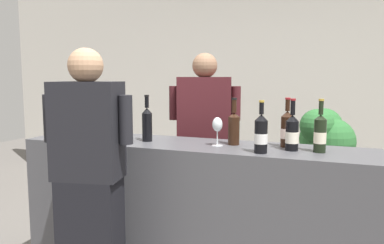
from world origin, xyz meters
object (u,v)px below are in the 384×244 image
at_px(wine_bottle_3, 292,133).
at_px(wine_bottle_5, 90,123).
at_px(wine_bottle_2, 287,129).
at_px(wine_glass, 217,126).
at_px(ice_bucket, 117,127).
at_px(person_guest, 90,189).
at_px(wine_bottle_0, 147,123).
at_px(wine_bottle_1, 320,133).
at_px(potted_shrub, 323,148).
at_px(wine_bottle_6, 234,127).
at_px(person_server, 204,153).
at_px(wine_bottle_7, 261,134).
at_px(wine_bottle_8, 88,120).
at_px(wine_bottle_4, 75,120).

bearing_deg(wine_bottle_3, wine_bottle_5, -176.20).
distance_m(wine_bottle_2, wine_glass, 0.45).
distance_m(ice_bucket, person_guest, 0.55).
relative_size(wine_bottle_3, ice_bucket, 1.57).
distance_m(wine_bottle_0, wine_bottle_1, 1.16).
distance_m(wine_glass, ice_bucket, 0.71).
bearing_deg(wine_bottle_2, potted_shrub, 79.49).
height_order(wine_bottle_1, wine_bottle_6, wine_bottle_1).
relative_size(wine_bottle_3, wine_bottle_5, 0.92).
relative_size(person_server, person_guest, 1.02).
xyz_separation_m(wine_bottle_5, wine_bottle_7, (1.26, -0.06, -0.01)).
xyz_separation_m(ice_bucket, person_server, (0.39, 0.77, -0.30)).
relative_size(wine_bottle_7, ice_bucket, 1.54).
xyz_separation_m(wine_bottle_2, wine_bottle_7, (-0.12, -0.26, -0.00)).
height_order(wine_bottle_1, person_server, person_server).
distance_m(wine_bottle_7, wine_glass, 0.34).
relative_size(wine_bottle_3, wine_bottle_8, 0.94).
xyz_separation_m(wine_bottle_0, wine_bottle_8, (-0.52, 0.02, 0.00)).
bearing_deg(person_guest, wine_bottle_8, 125.88).
distance_m(wine_bottle_2, wine_bottle_4, 1.62).
xyz_separation_m(wine_bottle_2, person_server, (-0.75, 0.54, -0.32)).
relative_size(wine_bottle_8, person_guest, 0.21).
bearing_deg(wine_bottle_8, wine_bottle_0, -2.61).
xyz_separation_m(wine_bottle_2, potted_shrub, (0.20, 1.07, -0.30)).
bearing_deg(wine_bottle_6, wine_bottle_5, -171.44).
height_order(wine_bottle_3, wine_bottle_5, wine_bottle_5).
xyz_separation_m(wine_bottle_7, potted_shrub, (0.32, 1.32, -0.30)).
distance_m(wine_bottle_4, person_guest, 0.88).
distance_m(wine_bottle_8, person_guest, 0.78).
bearing_deg(person_server, wine_glass, -64.46).
relative_size(wine_bottle_4, potted_shrub, 0.27).
bearing_deg(wine_bottle_4, wine_bottle_6, 1.52).
distance_m(wine_bottle_7, ice_bucket, 1.02).
bearing_deg(potted_shrub, wine_bottle_4, -147.70).
distance_m(wine_bottle_6, ice_bucket, 0.82).
bearing_deg(wine_bottle_0, wine_bottle_7, -8.83).
bearing_deg(ice_bucket, person_guest, -79.43).
height_order(wine_bottle_7, wine_bottle_8, wine_bottle_8).
bearing_deg(wine_bottle_2, person_server, 144.36).
xyz_separation_m(wine_bottle_1, wine_bottle_7, (-0.33, -0.14, -0.00)).
height_order(wine_bottle_6, wine_bottle_8, wine_bottle_8).
xyz_separation_m(ice_bucket, potted_shrub, (1.34, 1.30, -0.29)).
distance_m(wine_bottle_5, wine_bottle_6, 1.05).
height_order(wine_bottle_6, wine_bottle_7, wine_bottle_7).
bearing_deg(wine_glass, wine_bottle_2, 15.60).
bearing_deg(wine_bottle_7, wine_bottle_0, 171.17).
distance_m(wine_bottle_7, person_server, 1.06).
bearing_deg(wine_bottle_4, wine_bottle_7, -6.82).
xyz_separation_m(wine_bottle_1, wine_bottle_4, (-1.82, 0.04, -0.00)).
distance_m(wine_bottle_8, wine_glass, 1.03).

